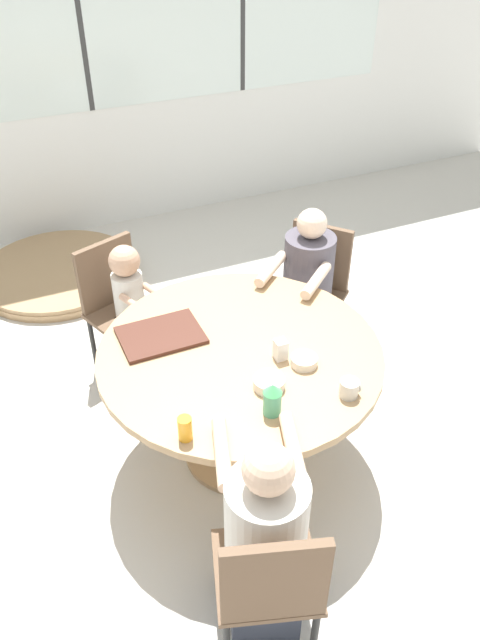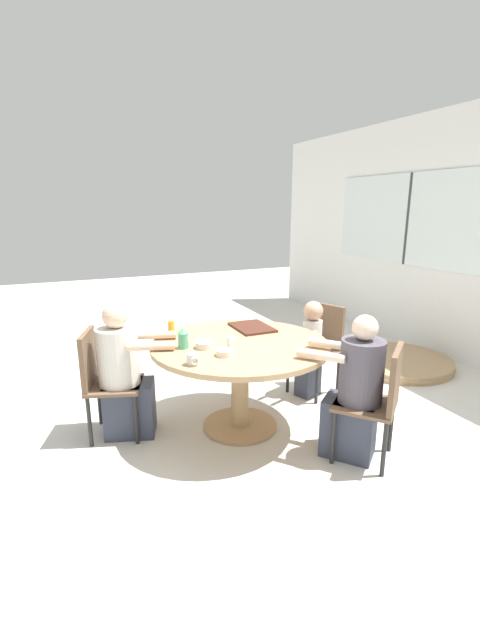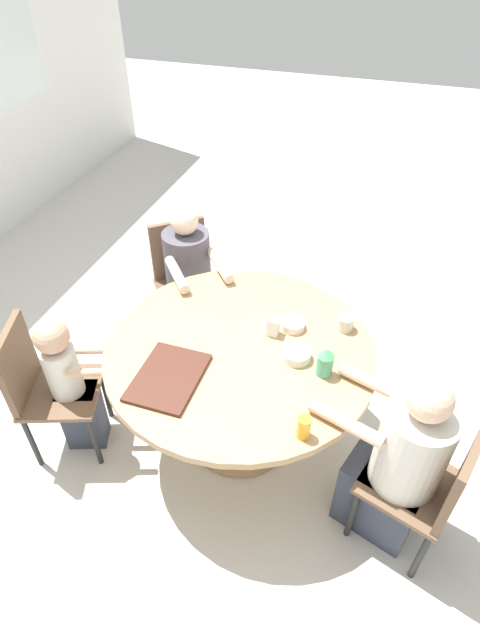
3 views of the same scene
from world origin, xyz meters
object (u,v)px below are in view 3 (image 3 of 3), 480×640
Objects in this scene: chair_for_man_blue_shirt at (184,272)px; juice_glass at (304,427)px; milk_carton_small at (273,326)px; bowl_cereal at (297,355)px; sippy_cup at (325,361)px; bowl_white_shallow at (293,325)px; person_man_blue_shirt at (191,289)px; person_toddler at (72,387)px; coffee_mug at (345,323)px; chair_for_woman_green_shirt at (434,483)px; chair_for_toddler at (41,381)px; person_woman_green_shirt at (396,467)px.

chair_for_man_blue_shirt is 1.69m from juice_glass.
bowl_cereal is at bearing -130.83° from milk_carton_small.
bowl_white_shallow is (0.28, 0.22, -0.06)m from sippy_cup.
milk_carton_small is at bearing 102.82° from person_man_blue_shirt.
person_toddler is 1.51m from coffee_mug.
chair_for_woman_green_shirt is 1.87m from person_toddler.
chair_for_toddler is 6.75× the size of bowl_white_shallow.
person_woman_green_shirt is at bearing 72.66° from chair_for_toddler.
person_man_blue_shirt is 6.58× the size of sippy_cup.
person_toddler is at bearing 90.00° from chair_for_toddler.
chair_for_man_blue_shirt is 0.93× the size of person_toddler.
chair_for_man_blue_shirt is at bearing 52.53° from sippy_cup.
person_woman_green_shirt reaches higher than bowl_cereal.
bowl_white_shallow is (0.56, 0.79, 0.25)m from chair_for_woman_green_shirt.
person_toddler is (-0.04, 1.71, -0.02)m from person_woman_green_shirt.
milk_carton_small is at bearing 114.88° from coffee_mug.
chair_for_woman_green_shirt reaches higher than milk_carton_small.
chair_for_man_blue_shirt is 5.94× the size of bowl_cereal.
chair_for_man_blue_shirt is at bearing -90.00° from person_man_blue_shirt.
bowl_cereal is (0.34, 0.72, 0.25)m from chair_for_woman_green_shirt.
person_man_blue_shirt is 1.30m from sippy_cup.
person_toddler is at bearing 101.61° from sippy_cup.
chair_for_man_blue_shirt is at bearing 50.55° from bowl_cereal.
person_toddler reaches higher than bowl_cereal.
chair_for_man_blue_shirt is 1.09m from milk_carton_small.
juice_glass is (-1.25, -1.11, 0.28)m from chair_for_man_blue_shirt.
person_toddler is 1.24m from bowl_white_shallow.
sippy_cup reaches higher than chair_for_woman_green_shirt.
person_woman_green_shirt is 9.48× the size of juice_glass.
person_woman_green_shirt is 0.89m from milk_carton_small.
juice_glass is at bearing 178.19° from sippy_cup.
sippy_cup is at bearing 81.74° from chair_for_woman_green_shirt.
person_man_blue_shirt is 1.13m from bowl_cereal.
coffee_mug is (0.59, 0.37, 0.29)m from person_woman_green_shirt.
person_toddler is 8.15× the size of juice_glass.
chair_for_toddler reaches higher than bowl_white_shallow.
sippy_cup is 1.27× the size of bowl_white_shallow.
sippy_cup reaches higher than juice_glass.
bowl_cereal is (-0.22, -0.07, 0.00)m from bowl_white_shallow.
person_woman_green_shirt is 1.01× the size of person_man_blue_shirt.
person_man_blue_shirt is at bearing 41.87° from juice_glass.
chair_for_toddler is 0.80× the size of person_woman_green_shirt.
chair_for_man_blue_shirt is 0.17m from person_man_blue_shirt.
person_woman_green_shirt is 6.62× the size of sippy_cup.
person_toddler is at bearing 107.51° from chair_for_woman_green_shirt.
milk_carton_small is 0.72× the size of bowl_cereal.
bowl_white_shallow is (-0.46, -0.79, 0.28)m from person_man_blue_shirt.
coffee_mug is 0.75m from juice_glass.
person_man_blue_shirt reaches higher than coffee_mug.
chair_for_man_blue_shirt is at bearing 74.02° from chair_for_woman_green_shirt.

